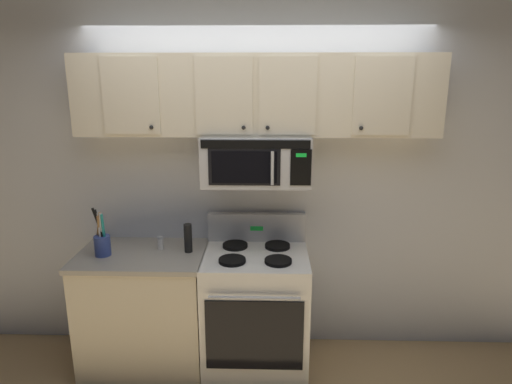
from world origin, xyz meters
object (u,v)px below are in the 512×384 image
Objects in this scene: pepper_mill at (188,238)px; over_range_microwave at (256,160)px; stove_range at (256,308)px; utensil_crock_blue at (102,242)px; salt_shaker at (161,243)px.

over_range_microwave is at bearing 9.68° from pepper_mill.
utensil_crock_blue reaches higher than stove_range.
salt_shaker is (-0.71, 0.08, 0.48)m from stove_range.
pepper_mill is at bearing -11.40° from salt_shaker.
utensil_crock_blue is 1.67× the size of pepper_mill.
stove_range is 3.16× the size of utensil_crock_blue.
stove_range is at bearing 2.55° from utensil_crock_blue.
pepper_mill is (0.22, -0.04, 0.06)m from salt_shaker.
stove_range is 5.26× the size of pepper_mill.
stove_range reaches higher than pepper_mill.
stove_range is 1.47× the size of over_range_microwave.
salt_shaker is 0.46× the size of pepper_mill.
salt_shaker is at bearing 173.95° from stove_range.
salt_shaker is at bearing 17.71° from utensil_crock_blue.
salt_shaker is at bearing 168.60° from pepper_mill.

